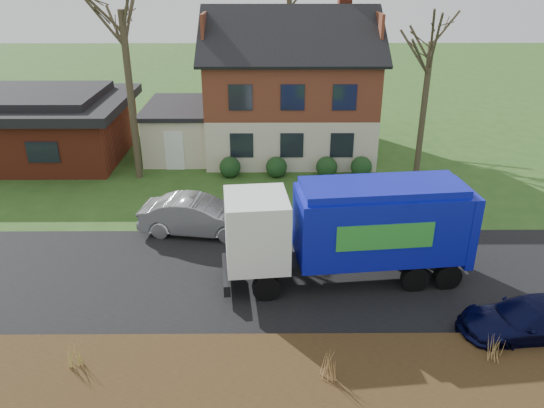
{
  "coord_description": "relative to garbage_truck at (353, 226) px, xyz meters",
  "views": [
    {
      "loc": [
        0.8,
        -15.99,
        10.12
      ],
      "look_at": [
        0.92,
        2.5,
        1.68
      ],
      "focal_mm": 35.0,
      "sensor_mm": 36.0,
      "label": 1
    }
  ],
  "objects": [
    {
      "name": "grass_clump_west",
      "position": [
        -7.98,
        -4.66,
        -1.36
      ],
      "size": [
        0.3,
        0.25,
        0.79
      ],
      "color": "tan",
      "rests_on": "mulch_verge"
    },
    {
      "name": "silver_sedan",
      "position": [
        -5.72,
        3.53,
        -1.29
      ],
      "size": [
        4.84,
        2.27,
        1.53
      ],
      "primitive_type": "imported",
      "rotation": [
        0.0,
        0.0,
        1.43
      ],
      "color": "#9FA3A7",
      "rests_on": "ground"
    },
    {
      "name": "mulch_verge",
      "position": [
        -3.64,
        -5.15,
        -1.91
      ],
      "size": [
        80.0,
        3.5,
        0.3
      ],
      "primitive_type": "cube",
      "color": "black",
      "rests_on": "ground"
    },
    {
      "name": "garbage_truck",
      "position": [
        0.0,
        0.0,
        0.0
      ],
      "size": [
        8.52,
        3.09,
        3.57
      ],
      "rotation": [
        0.0,
        0.0,
        0.1
      ],
      "color": "black",
      "rests_on": "ground"
    },
    {
      "name": "road",
      "position": [
        -3.64,
        0.15,
        -2.05
      ],
      "size": [
        80.0,
        7.0,
        0.02
      ],
      "primitive_type": "cube",
      "color": "black",
      "rests_on": "ground"
    },
    {
      "name": "ground",
      "position": [
        -3.64,
        0.15,
        -2.06
      ],
      "size": [
        120.0,
        120.0,
        0.0
      ],
      "primitive_type": "plane",
      "color": "#294F1A",
      "rests_on": "ground"
    },
    {
      "name": "ranch_house",
      "position": [
        -15.64,
        13.15,
        -0.25
      ],
      "size": [
        9.8,
        8.2,
        3.7
      ],
      "color": "maroon",
      "rests_on": "ground"
    },
    {
      "name": "grass_clump_east",
      "position": [
        3.29,
        -4.48,
        -1.36
      ],
      "size": [
        0.32,
        0.26,
        0.79
      ],
      "color": "#A58148",
      "rests_on": "mulch_verge"
    },
    {
      "name": "tree_front_east",
      "position": [
        4.98,
        10.33,
        5.72
      ],
      "size": [
        3.45,
        3.45,
        9.57
      ],
      "color": "#453C29",
      "rests_on": "ground"
    },
    {
      "name": "main_house",
      "position": [
        -2.15,
        14.06,
        1.97
      ],
      "size": [
        12.95,
        8.95,
        9.26
      ],
      "color": "beige",
      "rests_on": "ground"
    },
    {
      "name": "navy_wagon",
      "position": [
        4.84,
        -3.25,
        -1.43
      ],
      "size": [
        4.44,
        2.12,
        1.25
      ],
      "primitive_type": "imported",
      "rotation": [
        0.0,
        0.0,
        -1.48
      ],
      "color": "black",
      "rests_on": "ground"
    },
    {
      "name": "grass_clump_mid",
      "position": [
        -1.3,
        -5.22,
        -1.33
      ],
      "size": [
        0.31,
        0.25,
        0.85
      ],
      "color": "#AB7F4B",
      "rests_on": "mulch_verge"
    }
  ]
}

